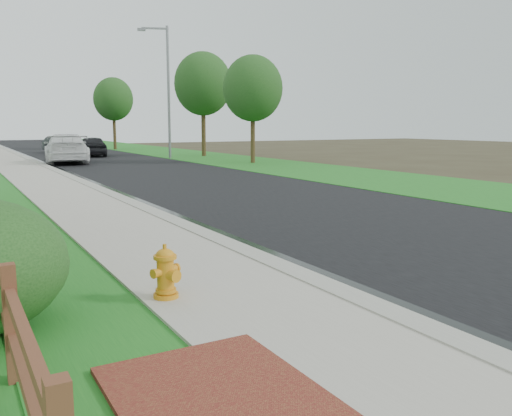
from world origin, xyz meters
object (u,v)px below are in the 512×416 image
white_suv (66,148)px  dark_car_mid (92,146)px  fire_hydrant (166,273)px  streetlight (166,85)px

white_suv → dark_car_mid: white_suv is taller
dark_car_mid → fire_hydrant: bearing=83.7°
white_suv → streetlight: streetlight is taller
fire_hydrant → streetlight: streetlight is taller
white_suv → streetlight: bearing=-164.4°
dark_car_mid → streetlight: (3.70, -5.19, 4.06)m
fire_hydrant → streetlight: size_ratio=0.08×
white_suv → dark_car_mid: 6.71m
dark_car_mid → streetlight: streetlight is taller
white_suv → dark_car_mid: bearing=-107.2°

